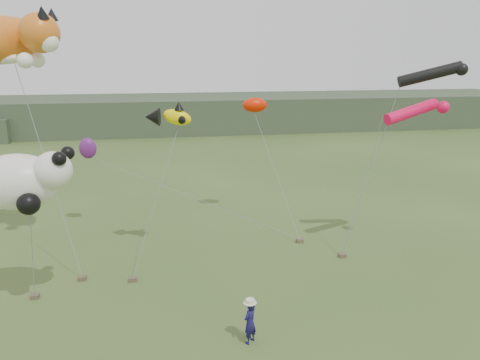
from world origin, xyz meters
name	(u,v)px	position (x,y,z in m)	size (l,w,h in m)	color
ground	(228,341)	(0.00, 0.00, 0.00)	(120.00, 120.00, 0.00)	#385123
headland	(149,115)	(-3.11, 44.69, 1.92)	(90.00, 13.00, 4.00)	#2D3D28
festival_attendant	(250,322)	(0.68, -0.19, 0.74)	(0.54, 0.35, 1.47)	#161246
sandbag_anchors	(189,268)	(-0.95, 5.45, 0.08)	(13.44, 3.84, 0.16)	brown
cat_kite	(9,39)	(-7.95, 8.34, 9.69)	(5.79, 4.53, 2.46)	orange
fish_kite	(168,117)	(-1.55, 6.66, 6.55)	(2.11, 1.37, 1.11)	#F3DF03
tube_kites	(426,93)	(9.51, 5.52, 7.48)	(3.56, 1.31, 2.69)	black
panda_kite	(22,181)	(-6.61, 3.08, 4.94)	(3.41, 2.21, 2.12)	white
misc_kites	(187,123)	(-0.48, 11.29, 5.62)	(9.85, 0.78, 2.95)	red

